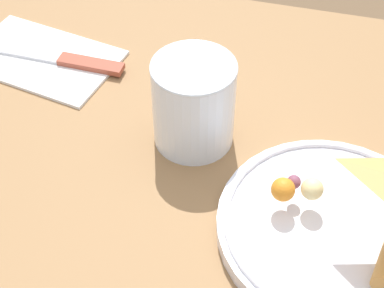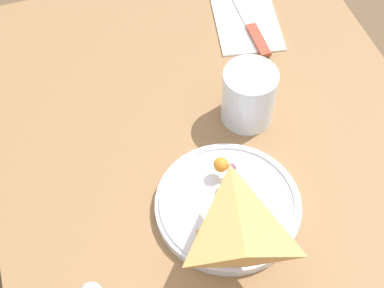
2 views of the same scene
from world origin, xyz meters
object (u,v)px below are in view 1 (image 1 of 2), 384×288
object	(u,v)px
dining_table	(282,272)
butter_knife	(50,57)
plate_pizza	(331,223)
milk_glass	(194,106)
napkin_folded	(42,58)

from	to	relation	value
dining_table	butter_knife	world-z (taller)	butter_knife
dining_table	plate_pizza	xyz separation A→B (m)	(-0.03, 0.02, 0.13)
milk_glass	butter_knife	bearing A→B (deg)	-21.57
dining_table	milk_glass	world-z (taller)	milk_glass
dining_table	milk_glass	size ratio (longest dim) A/B	10.46
plate_pizza	butter_knife	xyz separation A→B (m)	(0.36, -0.17, -0.01)
dining_table	butter_knife	xyz separation A→B (m)	(0.33, -0.15, 0.12)
butter_knife	dining_table	bearing A→B (deg)	156.12
milk_glass	butter_knife	distance (m)	0.23
plate_pizza	napkin_folded	xyz separation A→B (m)	(0.37, -0.17, -0.01)
plate_pizza	napkin_folded	world-z (taller)	plate_pizza
dining_table	napkin_folded	size ratio (longest dim) A/B	5.10
plate_pizza	milk_glass	world-z (taller)	milk_glass
plate_pizza	napkin_folded	size ratio (longest dim) A/B	1.06
plate_pizza	milk_glass	xyz separation A→B (m)	(0.16, -0.09, 0.03)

